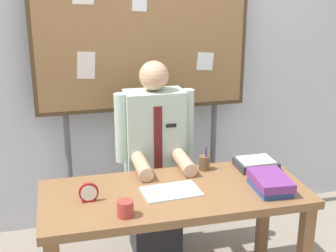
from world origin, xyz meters
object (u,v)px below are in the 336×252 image
object	(u,v)px
open_notebook	(171,192)
desk_clock	(89,193)
bulletin_board	(142,34)
book_stack	(270,183)
pen_holder	(204,163)
paper_tray	(256,164)
person	(155,168)
desk	(175,206)
coffee_mug	(125,209)

from	to	relation	value
open_notebook	desk_clock	bearing A→B (deg)	179.18
bulletin_board	book_stack	size ratio (longest dim) A/B	7.01
pen_holder	paper_tray	distance (m)	0.35
bulletin_board	person	bearing A→B (deg)	-89.95
paper_tray	book_stack	bearing A→B (deg)	-100.01
desk	open_notebook	distance (m)	0.11
open_notebook	pen_holder	distance (m)	0.40
bulletin_board	coffee_mug	xyz separation A→B (m)	(-0.33, -1.15, -0.76)
book_stack	desk_clock	xyz separation A→B (m)	(-1.05, 0.11, 0.00)
bulletin_board	coffee_mug	world-z (taller)	bulletin_board
desk	person	distance (m)	0.54
person	open_notebook	xyz separation A→B (m)	(-0.03, -0.56, 0.09)
bulletin_board	coffee_mug	bearing A→B (deg)	-106.06
desk	pen_holder	size ratio (longest dim) A/B	9.86
coffee_mug	person	bearing A→B (deg)	66.67
desk_clock	coffee_mug	distance (m)	0.28
person	desk_clock	bearing A→B (deg)	-132.36
book_stack	coffee_mug	bearing A→B (deg)	-173.37
desk_clock	bulletin_board	bearing A→B (deg)	61.68
bulletin_board	paper_tray	bearing A→B (deg)	-49.79
desk	bulletin_board	xyz separation A→B (m)	(-0.00, 0.92, 0.91)
paper_tray	coffee_mug	bearing A→B (deg)	-155.32
desk	book_stack	bearing A→B (deg)	-13.11
person	pen_holder	bearing A→B (deg)	-47.26
desk	paper_tray	size ratio (longest dim) A/B	6.07
person	book_stack	xyz separation A→B (m)	(0.55, -0.67, 0.13)
desk	book_stack	xyz separation A→B (m)	(0.55, -0.13, 0.15)
book_stack	paper_tray	bearing A→B (deg)	79.99
desk	coffee_mug	distance (m)	0.43
person	book_stack	distance (m)	0.88
book_stack	open_notebook	world-z (taller)	book_stack
book_stack	desk	bearing A→B (deg)	166.89
book_stack	coffee_mug	size ratio (longest dim) A/B	3.47
desk	book_stack	size ratio (longest dim) A/B	5.09
open_notebook	coffee_mug	xyz separation A→B (m)	(-0.30, -0.21, 0.04)
desk	desk_clock	size ratio (longest dim) A/B	14.26
coffee_mug	paper_tray	world-z (taller)	coffee_mug
book_stack	coffee_mug	xyz separation A→B (m)	(-0.88, -0.10, -0.00)
desk	paper_tray	world-z (taller)	paper_tray
book_stack	paper_tray	distance (m)	0.34
desk	bulletin_board	distance (m)	1.29
person	coffee_mug	bearing A→B (deg)	-113.33
bulletin_board	open_notebook	xyz separation A→B (m)	(-0.03, -0.94, -0.80)
desk	bulletin_board	world-z (taller)	bulletin_board
person	coffee_mug	distance (m)	0.85
pen_holder	bulletin_board	bearing A→B (deg)	111.70
person	open_notebook	world-z (taller)	person
bulletin_board	paper_tray	xyz separation A→B (m)	(0.61, -0.72, -0.78)
desk	person	size ratio (longest dim) A/B	1.11
desk_clock	paper_tray	distance (m)	1.13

